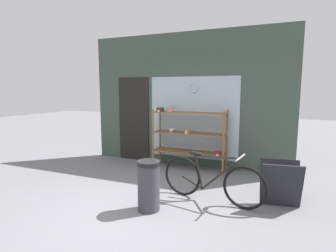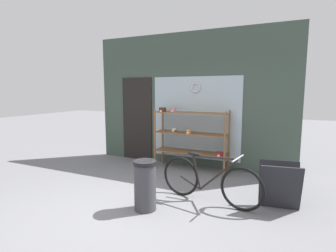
{
  "view_description": "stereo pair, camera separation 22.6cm",
  "coord_description": "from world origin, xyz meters",
  "px_view_note": "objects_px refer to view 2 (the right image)",
  "views": [
    {
      "loc": [
        1.97,
        -3.14,
        1.78
      ],
      "look_at": [
        0.11,
        1.39,
        1.12
      ],
      "focal_mm": 28.0,
      "sensor_mm": 36.0,
      "label": 1
    },
    {
      "loc": [
        2.17,
        -3.05,
        1.78
      ],
      "look_at": [
        0.11,
        1.39,
        1.12
      ],
      "focal_mm": 28.0,
      "sensor_mm": 36.0,
      "label": 2
    }
  ],
  "objects_px": {
    "display_case": "(190,133)",
    "bicycle": "(209,181)",
    "trash_bin": "(145,183)",
    "sandwich_board": "(280,186)"
  },
  "relations": [
    {
      "from": "bicycle",
      "to": "display_case",
      "type": "bearing_deg",
      "value": 128.92
    },
    {
      "from": "display_case",
      "to": "bicycle",
      "type": "height_order",
      "value": "display_case"
    },
    {
      "from": "display_case",
      "to": "bicycle",
      "type": "xyz_separation_m",
      "value": [
        0.88,
        -1.52,
        -0.48
      ]
    },
    {
      "from": "display_case",
      "to": "trash_bin",
      "type": "height_order",
      "value": "display_case"
    },
    {
      "from": "bicycle",
      "to": "trash_bin",
      "type": "bearing_deg",
      "value": -132.0
    },
    {
      "from": "bicycle",
      "to": "sandwich_board",
      "type": "xyz_separation_m",
      "value": [
        1.03,
        0.26,
        -0.01
      ]
    },
    {
      "from": "trash_bin",
      "to": "bicycle",
      "type": "bearing_deg",
      "value": 39.22
    },
    {
      "from": "display_case",
      "to": "trash_bin",
      "type": "distance_m",
      "value": 2.21
    },
    {
      "from": "display_case",
      "to": "sandwich_board",
      "type": "relative_size",
      "value": 2.39
    },
    {
      "from": "bicycle",
      "to": "trash_bin",
      "type": "height_order",
      "value": "bicycle"
    }
  ]
}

